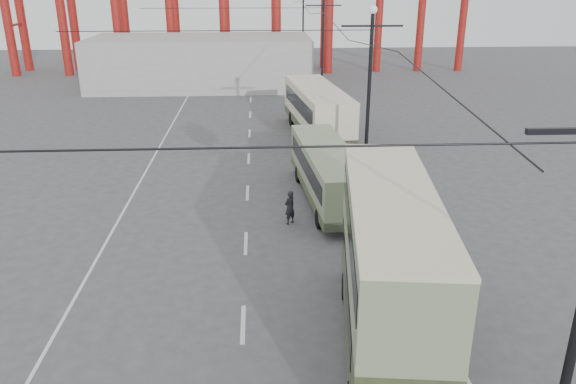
{
  "coord_description": "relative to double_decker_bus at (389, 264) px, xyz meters",
  "views": [
    {
      "loc": [
        -0.39,
        -11.69,
        10.67
      ],
      "look_at": [
        0.71,
        8.22,
        3.0
      ],
      "focal_mm": 35.0,
      "sensor_mm": 36.0,
      "label": 1
    }
  ],
  "objects": [
    {
      "name": "road_markings",
      "position": [
        -4.21,
        17.07,
        -2.85
      ],
      "size": [
        12.52,
        120.0,
        0.01
      ],
      "color": "silver",
      "rests_on": "ground"
    },
    {
      "name": "lamp_post_mid",
      "position": [
        2.25,
        15.37,
        1.83
      ],
      "size": [
        3.2,
        0.44,
        9.32
      ],
      "color": "black",
      "rests_on": "ground"
    },
    {
      "name": "lamp_post_far",
      "position": [
        2.25,
        37.37,
        1.83
      ],
      "size": [
        3.2,
        0.44,
        9.32
      ],
      "color": "black",
      "rests_on": "ground"
    },
    {
      "name": "lamp_post_distant",
      "position": [
        2.25,
        59.37,
        1.83
      ],
      "size": [
        3.2,
        0.44,
        9.32
      ],
      "color": "black",
      "rests_on": "ground"
    },
    {
      "name": "fairground_shed",
      "position": [
        -9.35,
        44.37,
        -0.35
      ],
      "size": [
        22.0,
        10.0,
        5.0
      ],
      "primitive_type": "cube",
      "color": "#9B9B96",
      "rests_on": "ground"
    },
    {
      "name": "double_decker_bus",
      "position": [
        0.0,
        0.0,
        0.0
      ],
      "size": [
        3.51,
        9.7,
        5.09
      ],
      "rotation": [
        0.0,
        0.0,
        -0.12
      ],
      "color": "#303A1F",
      "rests_on": "ground"
    },
    {
      "name": "single_decker_green",
      "position": [
        -0.31,
        12.11,
        -1.3
      ],
      "size": [
        3.02,
        9.87,
        2.75
      ],
      "rotation": [
        0.0,
        0.0,
        0.08
      ],
      "color": "gray",
      "rests_on": "ground"
    },
    {
      "name": "single_decker_cream",
      "position": [
        0.48,
        24.47,
        -0.9
      ],
      "size": [
        4.06,
        11.39,
        3.47
      ],
      "rotation": [
        0.0,
        0.0,
        0.11
      ],
      "color": "beige",
      "rests_on": "ground"
    },
    {
      "name": "pedestrian",
      "position": [
        -2.35,
        9.33,
        -2.05
      ],
      "size": [
        0.69,
        0.67,
        1.6
      ],
      "primitive_type": "imported",
      "rotation": [
        0.0,
        0.0,
        3.85
      ],
      "color": "black",
      "rests_on": "ground"
    }
  ]
}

